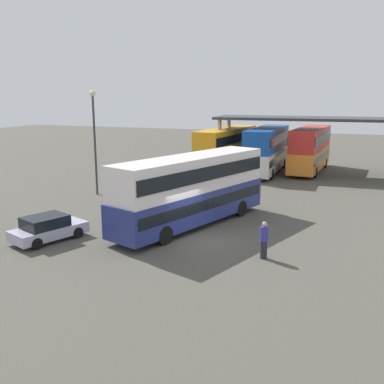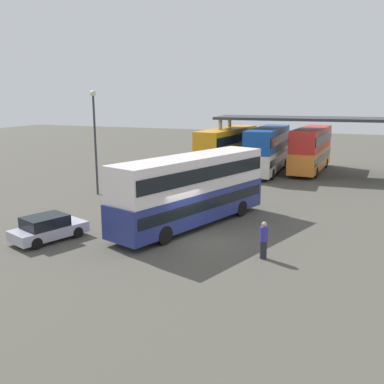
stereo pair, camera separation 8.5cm
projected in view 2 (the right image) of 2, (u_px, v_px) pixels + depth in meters
ground_plane at (198, 240)px, 22.92m from camera, size 140.00×140.00×0.00m
double_decker_main at (192, 188)px, 25.05m from camera, size 5.92×11.45×4.10m
parked_hatchback at (48, 228)px, 22.75m from camera, size 2.96×4.20×1.35m
double_decker_near_canopy at (227, 148)px, 43.25m from camera, size 3.52×11.14×4.24m
double_decker_mid_row at (268, 148)px, 42.16m from camera, size 2.55×10.54×4.38m
double_decker_far_right at (311, 148)px, 42.87m from camera, size 3.10×10.27×4.33m
depot_canopy at (324, 122)px, 40.22m from camera, size 20.19×6.26×5.44m
lamppost_tall at (95, 130)px, 32.44m from camera, size 0.44×0.44×7.82m
pedestrian_waiting at (264, 240)px, 20.17m from camera, size 0.38×0.38×1.79m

